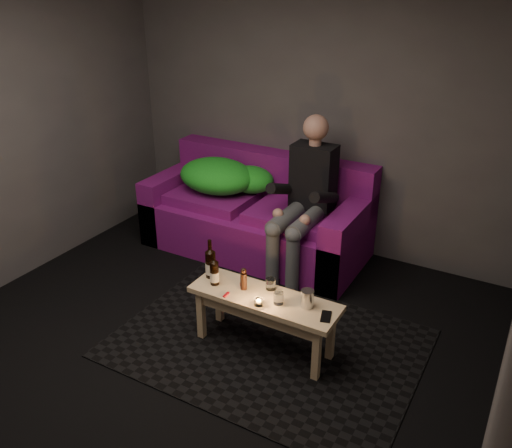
# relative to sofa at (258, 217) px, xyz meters

# --- Properties ---
(floor) EXTENTS (4.50, 4.50, 0.00)m
(floor) POSITION_rel_sofa_xyz_m (0.39, -1.82, -0.33)
(floor) COLOR black
(floor) RESTS_ON ground
(room) EXTENTS (4.50, 4.50, 4.50)m
(room) POSITION_rel_sofa_xyz_m (0.39, -1.35, 1.31)
(room) COLOR silver
(room) RESTS_ON ground
(rug) EXTENTS (2.20, 1.60, 0.01)m
(rug) POSITION_rel_sofa_xyz_m (0.82, -1.32, -0.33)
(rug) COLOR black
(rug) RESTS_ON floor
(sofa) EXTENTS (2.14, 0.96, 0.92)m
(sofa) POSITION_rel_sofa_xyz_m (0.00, 0.00, 0.00)
(sofa) COLOR #791071
(sofa) RESTS_ON floor
(green_blanket) EXTENTS (0.94, 0.64, 0.32)m
(green_blanket) POSITION_rel_sofa_xyz_m (-0.39, -0.01, 0.36)
(green_blanket) COLOR green
(green_blanket) RESTS_ON sofa
(person) EXTENTS (0.38, 0.89, 1.43)m
(person) POSITION_rel_sofa_xyz_m (0.57, -0.17, 0.41)
(person) COLOR black
(person) RESTS_ON sofa
(coffee_table) EXTENTS (1.10, 0.35, 0.45)m
(coffee_table) POSITION_rel_sofa_xyz_m (0.82, -1.37, 0.04)
(coffee_table) COLOR #E4B285
(coffee_table) RESTS_ON rug
(beer_bottle_a) EXTENTS (0.08, 0.08, 0.31)m
(beer_bottle_a) POSITION_rel_sofa_xyz_m (0.34, -1.33, 0.23)
(beer_bottle_a) COLOR black
(beer_bottle_a) RESTS_ON coffee_table
(beer_bottle_b) EXTENTS (0.07, 0.07, 0.27)m
(beer_bottle_b) POSITION_rel_sofa_xyz_m (0.43, -1.40, 0.22)
(beer_bottle_b) COLOR black
(beer_bottle_b) RESTS_ON coffee_table
(salt_shaker) EXTENTS (0.05, 0.05, 0.09)m
(salt_shaker) POSITION_rel_sofa_xyz_m (0.63, -1.34, 0.16)
(salt_shaker) COLOR silver
(salt_shaker) RESTS_ON coffee_table
(pepper_mill) EXTENTS (0.06, 0.06, 0.13)m
(pepper_mill) POSITION_rel_sofa_xyz_m (0.65, -1.36, 0.18)
(pepper_mill) COLOR black
(pepper_mill) RESTS_ON coffee_table
(tumbler_back) EXTENTS (0.08, 0.08, 0.09)m
(tumbler_back) POSITION_rel_sofa_xyz_m (0.82, -1.26, 0.16)
(tumbler_back) COLOR white
(tumbler_back) RESTS_ON coffee_table
(tealight) EXTENTS (0.06, 0.06, 0.05)m
(tealight) POSITION_rel_sofa_xyz_m (0.84, -1.48, 0.14)
(tealight) COLOR white
(tealight) RESTS_ON coffee_table
(tumbler_front) EXTENTS (0.08, 0.08, 0.09)m
(tumbler_front) POSITION_rel_sofa_xyz_m (0.95, -1.40, 0.16)
(tumbler_front) COLOR white
(tumbler_front) RESTS_ON coffee_table
(steel_cup) EXTENTS (0.09, 0.09, 0.13)m
(steel_cup) POSITION_rel_sofa_xyz_m (1.14, -1.33, 0.18)
(steel_cup) COLOR silver
(steel_cup) RESTS_ON coffee_table
(smartphone) EXTENTS (0.10, 0.15, 0.01)m
(smartphone) POSITION_rel_sofa_xyz_m (1.30, -1.38, 0.12)
(smartphone) COLOR black
(smartphone) RESTS_ON coffee_table
(red_lighter) EXTENTS (0.02, 0.07, 0.01)m
(red_lighter) POSITION_rel_sofa_xyz_m (0.58, -1.49, 0.12)
(red_lighter) COLOR red
(red_lighter) RESTS_ON coffee_table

